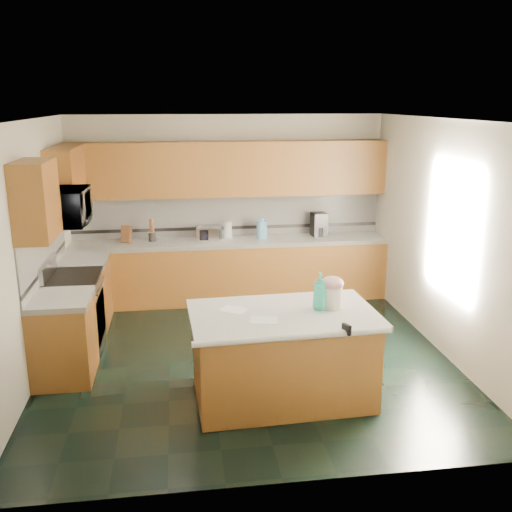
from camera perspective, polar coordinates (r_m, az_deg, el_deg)
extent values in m
plane|color=black|center=(6.77, -0.86, -10.02)|extent=(4.60, 4.60, 0.00)
plane|color=white|center=(6.12, -0.97, 13.48)|extent=(4.60, 4.60, 0.00)
cube|color=beige|center=(8.56, -2.81, 4.92)|extent=(4.60, 0.04, 2.70)
cube|color=beige|center=(4.12, 3.04, -6.77)|extent=(4.60, 0.04, 2.70)
cube|color=beige|center=(6.46, -21.79, 0.35)|extent=(0.04, 4.60, 2.70)
cube|color=beige|center=(6.97, 18.38, 1.72)|extent=(0.04, 4.60, 2.70)
cube|color=#593012|center=(8.47, -2.54, -1.60)|extent=(4.60, 0.60, 0.86)
cube|color=white|center=(8.35, -2.57, 1.42)|extent=(4.60, 0.64, 0.06)
cube|color=#593012|center=(8.29, -2.75, 8.70)|extent=(4.60, 0.33, 0.78)
cube|color=silver|center=(8.55, -2.78, 4.13)|extent=(4.60, 0.02, 0.63)
cube|color=black|center=(8.59, -2.76, 2.84)|extent=(4.60, 0.01, 0.05)
cube|color=#593012|center=(7.87, -16.72, -3.62)|extent=(0.60, 0.82, 0.86)
cube|color=white|center=(7.73, -16.98, -0.39)|extent=(0.64, 0.82, 0.06)
cube|color=#593012|center=(6.46, -18.69, -8.00)|extent=(0.60, 0.72, 0.86)
cube|color=white|center=(6.29, -19.05, -4.15)|extent=(0.64, 0.72, 0.06)
cube|color=silver|center=(7.00, -20.42, 0.61)|extent=(0.02, 2.30, 0.63)
cube|color=black|center=(7.05, -20.23, -0.92)|extent=(0.01, 2.30, 0.05)
cube|color=#593012|center=(7.68, -18.45, 7.40)|extent=(0.33, 1.09, 0.78)
cube|color=#593012|center=(6.07, -21.16, 5.22)|extent=(0.33, 0.72, 0.78)
cube|color=#B7B7BC|center=(7.13, -17.64, -5.59)|extent=(0.60, 0.76, 0.88)
cube|color=black|center=(7.10, -15.30, -5.84)|extent=(0.02, 0.68, 0.55)
cube|color=black|center=(6.98, -17.95, -2.06)|extent=(0.62, 0.78, 0.04)
cylinder|color=#B7B7BC|center=(6.97, -15.28, -2.92)|extent=(0.02, 0.66, 0.02)
cube|color=#B7B7BC|center=(7.00, -20.12, -1.18)|extent=(0.06, 0.76, 0.18)
imported|color=#B7B7BC|center=(6.79, -18.53, 4.66)|extent=(0.50, 0.73, 0.41)
cube|color=#593012|center=(5.73, 2.68, -10.21)|extent=(1.74, 1.05, 0.86)
cube|color=white|center=(5.55, 2.74, -5.92)|extent=(1.85, 1.15, 0.06)
cylinder|color=white|center=(5.06, 3.85, -8.10)|extent=(1.80, 0.14, 0.06)
cylinder|color=white|center=(5.66, 7.59, -4.09)|extent=(0.23, 0.23, 0.22)
ellipsoid|color=#D5939C|center=(5.62, 7.64, -2.73)|extent=(0.23, 0.23, 0.14)
cylinder|color=tan|center=(5.60, 7.66, -2.27)|extent=(0.07, 0.03, 0.03)
sphere|color=tan|center=(5.59, 7.29, -2.28)|extent=(0.04, 0.04, 0.04)
sphere|color=tan|center=(5.61, 8.03, -2.25)|extent=(0.04, 0.04, 0.04)
imported|color=teal|center=(5.58, 6.41, -3.52)|extent=(0.16, 0.16, 0.37)
cube|color=white|center=(5.33, 0.80, -6.43)|extent=(0.29, 0.23, 0.00)
cube|color=white|center=(5.60, -2.23, -5.37)|extent=(0.31, 0.29, 0.00)
cube|color=black|center=(5.18, 9.04, -7.24)|extent=(0.07, 0.10, 0.09)
cylinder|color=black|center=(5.13, 9.22, -7.70)|extent=(0.02, 0.07, 0.02)
cube|color=#472814|center=(8.36, -12.83, 2.14)|extent=(0.17, 0.20, 0.26)
cylinder|color=black|center=(8.38, -10.34, 1.92)|extent=(0.11, 0.11, 0.13)
cylinder|color=#472814|center=(8.34, -10.40, 3.02)|extent=(0.06, 0.06, 0.20)
cube|color=#B7B7BC|center=(8.35, -4.69, 2.27)|extent=(0.39, 0.31, 0.19)
cube|color=black|center=(8.24, -4.65, 2.11)|extent=(0.29, 0.01, 0.15)
cylinder|color=white|center=(8.41, -2.82, 2.62)|extent=(0.11, 0.11, 0.26)
cylinder|color=#B7B7BC|center=(8.43, -2.81, 1.82)|extent=(0.17, 0.17, 0.01)
cylinder|color=#6BAED8|center=(8.42, 0.59, 2.68)|extent=(0.16, 0.16, 0.26)
cylinder|color=#6BAED8|center=(8.39, 0.60, 3.67)|extent=(0.07, 0.07, 0.04)
cube|color=black|center=(8.60, 6.30, 3.16)|extent=(0.23, 0.24, 0.35)
cylinder|color=black|center=(8.58, 6.36, 2.42)|extent=(0.14, 0.14, 0.14)
imported|color=white|center=(8.58, 6.12, 2.67)|extent=(0.14, 0.14, 0.21)
cylinder|color=red|center=(8.55, 6.15, 3.46)|extent=(0.02, 0.02, 0.03)
cube|color=white|center=(6.75, 18.99, 2.54)|extent=(0.02, 1.40, 1.10)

